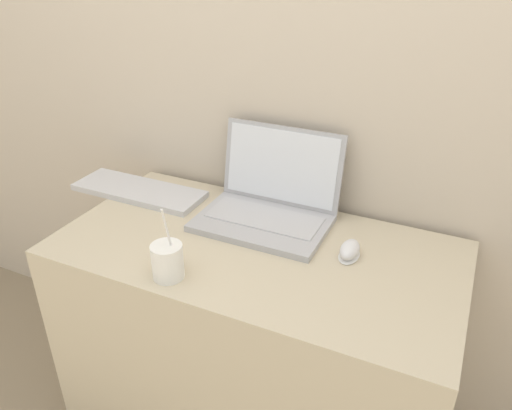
{
  "coord_description": "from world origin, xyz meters",
  "views": [
    {
      "loc": [
        0.5,
        -0.77,
        1.53
      ],
      "look_at": [
        -0.03,
        0.36,
        0.86
      ],
      "focal_mm": 35.0,
      "sensor_mm": 36.0,
      "label": 1
    }
  ],
  "objects_px": {
    "laptop": "(269,202)",
    "external_keyboard": "(139,191)",
    "computer_mouse": "(350,250)",
    "drink_cup": "(167,260)"
  },
  "relations": [
    {
      "from": "computer_mouse",
      "to": "external_keyboard",
      "type": "distance_m",
      "value": 0.75
    },
    {
      "from": "drink_cup",
      "to": "external_keyboard",
      "type": "distance_m",
      "value": 0.5
    },
    {
      "from": "drink_cup",
      "to": "external_keyboard",
      "type": "bearing_deg",
      "value": 135.34
    },
    {
      "from": "drink_cup",
      "to": "computer_mouse",
      "type": "bearing_deg",
      "value": 35.96
    },
    {
      "from": "external_keyboard",
      "to": "laptop",
      "type": "bearing_deg",
      "value": 3.9
    },
    {
      "from": "computer_mouse",
      "to": "external_keyboard",
      "type": "height_order",
      "value": "computer_mouse"
    },
    {
      "from": "laptop",
      "to": "drink_cup",
      "type": "bearing_deg",
      "value": -106.03
    },
    {
      "from": "laptop",
      "to": "external_keyboard",
      "type": "bearing_deg",
      "value": -176.1
    },
    {
      "from": "laptop",
      "to": "external_keyboard",
      "type": "height_order",
      "value": "laptop"
    },
    {
      "from": "laptop",
      "to": "computer_mouse",
      "type": "xyz_separation_m",
      "value": [
        0.28,
        -0.1,
        -0.04
      ]
    }
  ]
}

